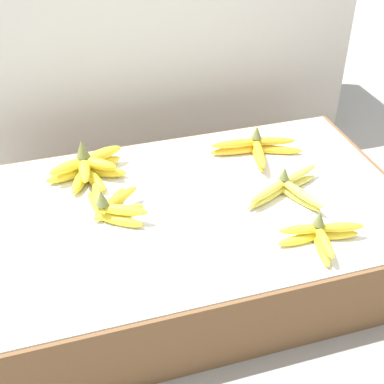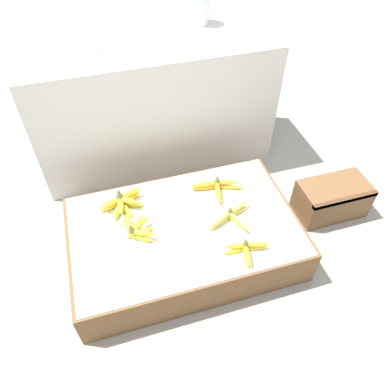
{
  "view_description": "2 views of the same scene",
  "coord_description": "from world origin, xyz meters",
  "px_view_note": "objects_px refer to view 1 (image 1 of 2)",
  "views": [
    {
      "loc": [
        -0.34,
        -1.06,
        1.07
      ],
      "look_at": [
        -0.01,
        0.05,
        0.22
      ],
      "focal_mm": 50.0,
      "sensor_mm": 36.0,
      "label": 1
    },
    {
      "loc": [
        -0.29,
        -1.1,
        1.63
      ],
      "look_at": [
        0.08,
        0.13,
        0.29
      ],
      "focal_mm": 35.0,
      "sensor_mm": 36.0,
      "label": 2
    }
  ],
  "objects_px": {
    "banana_bunch_middle_midleft": "(287,188)",
    "banana_bunch_back_left": "(89,168)",
    "banana_bunch_middle_left": "(112,206)",
    "banana_bunch_front_midleft": "(321,235)",
    "banana_bunch_back_midleft": "(256,148)"
  },
  "relations": [
    {
      "from": "banana_bunch_middle_midleft",
      "to": "banana_bunch_back_left",
      "type": "relative_size",
      "value": 1.1
    },
    {
      "from": "banana_bunch_middle_left",
      "to": "banana_bunch_middle_midleft",
      "type": "height_order",
      "value": "banana_bunch_middle_left"
    },
    {
      "from": "banana_bunch_middle_midleft",
      "to": "banana_bunch_back_left",
      "type": "distance_m",
      "value": 0.55
    },
    {
      "from": "banana_bunch_front_midleft",
      "to": "banana_bunch_middle_midleft",
      "type": "bearing_deg",
      "value": 88.03
    },
    {
      "from": "banana_bunch_middle_left",
      "to": "banana_bunch_back_left",
      "type": "relative_size",
      "value": 0.81
    },
    {
      "from": "banana_bunch_front_midleft",
      "to": "banana_bunch_back_left",
      "type": "height_order",
      "value": "banana_bunch_back_left"
    },
    {
      "from": "banana_bunch_back_left",
      "to": "banana_bunch_front_midleft",
      "type": "bearing_deg",
      "value": -41.9
    },
    {
      "from": "banana_bunch_middle_midleft",
      "to": "banana_bunch_back_midleft",
      "type": "relative_size",
      "value": 0.92
    },
    {
      "from": "banana_bunch_front_midleft",
      "to": "banana_bunch_back_midleft",
      "type": "bearing_deg",
      "value": 89.63
    },
    {
      "from": "banana_bunch_middle_midleft",
      "to": "banana_bunch_middle_left",
      "type": "bearing_deg",
      "value": 173.47
    },
    {
      "from": "banana_bunch_middle_left",
      "to": "banana_bunch_middle_midleft",
      "type": "distance_m",
      "value": 0.46
    },
    {
      "from": "banana_bunch_middle_left",
      "to": "banana_bunch_middle_midleft",
      "type": "bearing_deg",
      "value": -6.53
    },
    {
      "from": "banana_bunch_front_midleft",
      "to": "banana_bunch_middle_left",
      "type": "height_order",
      "value": "banana_bunch_middle_left"
    },
    {
      "from": "banana_bunch_middle_midleft",
      "to": "banana_bunch_back_left",
      "type": "height_order",
      "value": "banana_bunch_back_left"
    },
    {
      "from": "banana_bunch_middle_midleft",
      "to": "banana_bunch_front_midleft",
      "type": "bearing_deg",
      "value": -91.97
    }
  ]
}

